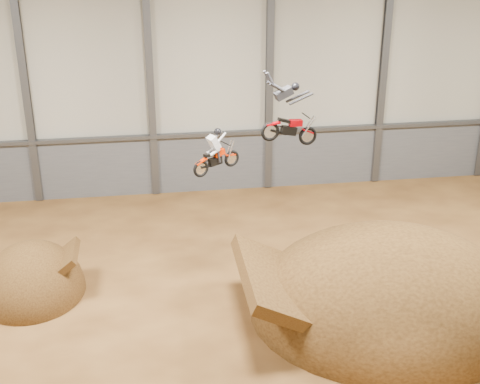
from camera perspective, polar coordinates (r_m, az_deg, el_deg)
name	(u,v)px	position (r m, az deg, el deg)	size (l,w,h in m)	color
floor	(252,337)	(27.01, 1.06, -12.29)	(40.00, 40.00, 0.00)	#543316
back_wall	(210,74)	(37.81, -2.57, 10.06)	(40.00, 0.10, 14.00)	#B6B3A1
lower_band_back	(212,162)	(39.28, -2.42, 2.55)	(39.80, 0.18, 3.50)	#57595F
steel_rail	(212,134)	(38.53, -2.44, 4.98)	(39.80, 0.35, 0.20)	#47494F
steel_column_1	(25,81)	(37.98, -17.91, 9.01)	(0.40, 0.36, 13.90)	#47494F
steel_column_2	(150,77)	(37.45, -7.69, 9.73)	(0.40, 0.36, 13.90)	#47494F
steel_column_3	(270,72)	(38.09, 2.53, 10.15)	(0.40, 0.36, 13.90)	#47494F
steel_column_4	(384,69)	(39.85, 12.15, 10.26)	(0.40, 0.36, 13.90)	#47494F
takeoff_ramp	(34,292)	(31.12, -17.19, -8.18)	(4.52, 5.21, 4.52)	#36210D
landing_ramp	(387,310)	(29.27, 12.47, -9.79)	(11.66, 10.31, 6.73)	#36210D
fmx_rider_a	(217,148)	(27.90, -1.99, 3.74)	(2.27, 0.86, 2.05)	red
fmx_rider_b	(288,110)	(26.11, 4.12, 7.00)	(3.14, 0.90, 2.69)	#AF0008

